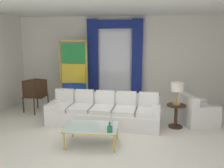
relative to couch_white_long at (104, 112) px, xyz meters
The scene contains 14 objects.
ground_plane 0.86m from the couch_white_long, 69.04° to the right, with size 16.00×16.00×0.00m, color silver.
wall_rear 2.62m from the couch_white_long, 82.94° to the left, with size 8.00×0.12×3.00m, color white.
ceiling_slab 2.73m from the couch_white_long, 10.31° to the left, with size 8.00×7.60×0.04m, color white.
curtained_window 2.58m from the couch_white_long, 87.92° to the left, with size 2.00×0.17×2.70m.
couch_white_long is the anchor object (origin of this frame).
coffee_table 1.28m from the couch_white_long, 93.46° to the right, with size 1.11×0.71×0.41m.
bottle_blue_decanter 1.44m from the couch_white_long, 75.71° to the right, with size 0.07×0.07×0.32m.
bottle_crystal_tall 1.60m from the couch_white_long, 77.73° to the right, with size 0.10×0.10×0.21m.
vintage_tv 2.43m from the couch_white_long, 160.57° to the left, with size 0.70×0.74×1.35m.
armchair_white 2.44m from the couch_white_long, ahead, with size 1.00×0.99×0.80m.
stained_glass_divider 2.19m from the couch_white_long, 127.55° to the left, with size 0.95×0.05×2.20m.
peacock_figurine 1.54m from the couch_white_long, 125.79° to the left, with size 0.44×0.60×0.50m.
round_side_table 1.86m from the couch_white_long, ahead, with size 0.48×0.48×0.59m.
table_lamp_brass 2.00m from the couch_white_long, ahead, with size 0.32×0.32×0.57m.
Camera 1 is at (0.56, -5.06, 2.21)m, focal length 36.89 mm.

